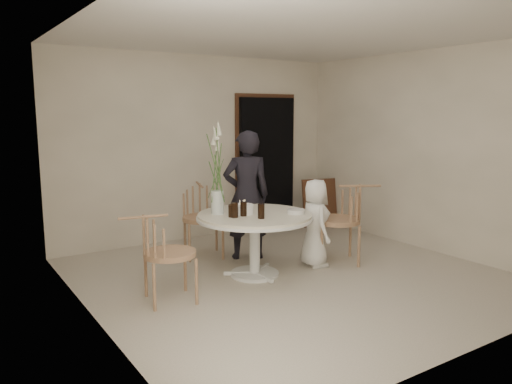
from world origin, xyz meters
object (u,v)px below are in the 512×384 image
boy (315,223)px  flower_vase (217,178)px  girl (246,195)px  chair_left (157,246)px  birthday_cake (243,209)px  chair_far (201,209)px  table (255,224)px  chair_right (348,212)px

boy → flower_vase: (-1.18, 0.32, 0.60)m
girl → chair_left: bearing=50.5°
chair_left → birthday_cake: 1.19m
girl → flower_vase: flower_vase is taller
chair_far → birthday_cake: bearing=-73.3°
table → chair_right: bearing=-8.7°
table → birthday_cake: 0.21m
chair_far → girl: bearing=-33.3°
chair_right → flower_vase: flower_vase is taller
chair_left → birthday_cake: (1.15, 0.23, 0.20)m
girl → chair_far: bearing=-28.6°
chair_right → boy: (-0.45, 0.11, -0.11)m
chair_right → chair_left: bearing=-59.9°
chair_right → chair_left: chair_right is taller
table → chair_right: chair_right is taller
table → birthday_cake: bearing=148.6°
table → flower_vase: (-0.36, 0.23, 0.53)m
chair_far → chair_right: chair_right is taller
chair_far → boy: (0.91, -1.24, -0.07)m
girl → birthday_cake: size_ratio=7.23×
chair_far → girl: (0.40, -0.49, 0.22)m
chair_right → birthday_cake: size_ratio=4.36×
boy → birthday_cake: bearing=96.4°
chair_right → flower_vase: 1.76m
chair_right → birthday_cake: chair_right is taller
boy → birthday_cake: size_ratio=4.72×
girl → flower_vase: bearing=55.7°
birthday_cake → flower_vase: size_ratio=0.21×
chair_right → girl: bearing=-101.0°
table → chair_far: size_ratio=1.42×
table → chair_far: 1.16m
chair_right → birthday_cake: 1.41m
chair_left → birthday_cake: size_ratio=3.95×
girl → flower_vase: 0.86m
chair_left → flower_vase: bearing=-56.3°
table → birthday_cake: size_ratio=5.83×
table → boy: size_ratio=1.24×
table → chair_right: (1.27, -0.19, 0.03)m
table → chair_far: bearing=94.3°
chair_right → girl: 1.30m
girl → boy: girl is taller
birthday_cake → chair_far: bearing=88.9°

